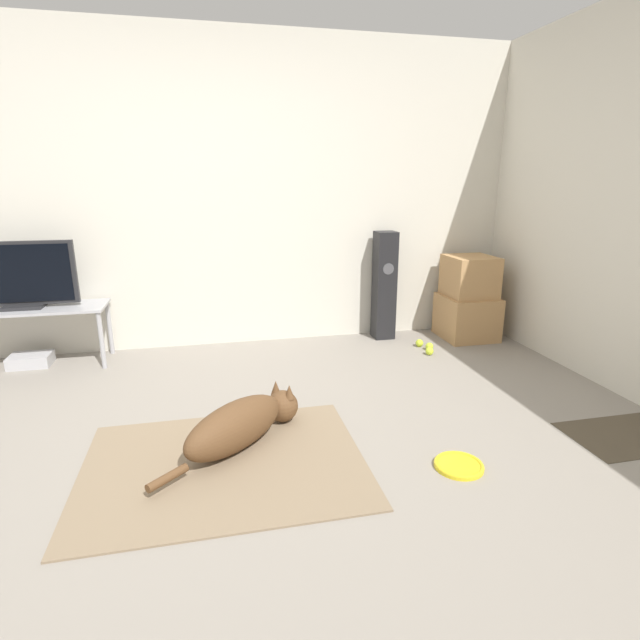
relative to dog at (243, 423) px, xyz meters
The scene contains 15 objects.
ground_plane 0.28m from the dog, 99.94° to the right, with size 12.00×12.00×0.00m, color gray.
wall_back 2.18m from the dog, 91.31° to the left, with size 8.00×0.06×2.55m.
area_rug 0.24m from the dog, 122.90° to the right, with size 1.41×1.09×0.01m.
dog is the anchor object (origin of this frame).
frisbee 1.15m from the dog, 23.36° to the right, with size 0.25×0.25×0.03m.
cardboard_box_lower 2.62m from the dog, 35.22° to the left, with size 0.46×0.47×0.39m.
cardboard_box_upper 2.66m from the dog, 35.36° to the left, with size 0.40×0.41×0.36m.
floor_speaker 2.22m from the dog, 50.31° to the left, with size 0.18×0.18×0.96m.
tv_stand 2.20m from the dog, 133.54° to the left, with size 1.15×0.41×0.47m.
tv 2.26m from the dog, 133.49° to the left, with size 0.79×0.20×0.50m.
tennis_ball_by_boxes 2.08m from the dog, 36.90° to the left, with size 0.07×0.07×0.07m.
tennis_ball_near_speaker 1.98m from the dog, 35.16° to the left, with size 0.07×0.07×0.07m.
tennis_ball_loose_on_carpet 2.11m from the dog, 39.89° to the left, with size 0.07×0.07×0.07m.
game_console 2.21m from the dog, 133.82° to the left, with size 0.30×0.22×0.09m.
door_mat 2.18m from the dog, ahead, with size 0.67×0.45×0.01m.
Camera 1 is at (-0.08, -2.22, 1.41)m, focal length 28.00 mm.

